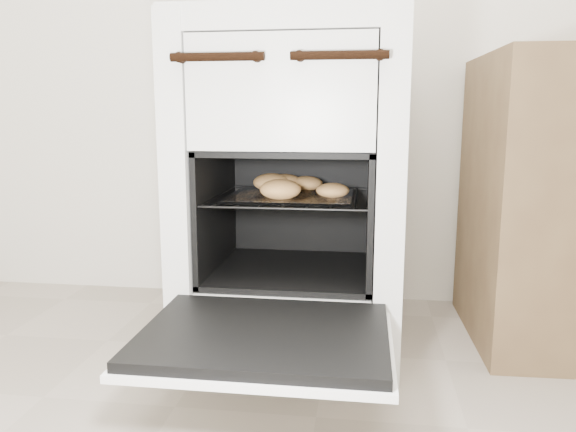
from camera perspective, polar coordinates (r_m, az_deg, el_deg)
name	(u,v)px	position (r m, az deg, el deg)	size (l,w,h in m)	color
stove	(295,190)	(1.67, 0.70, 2.62)	(0.61, 0.68, 0.93)	white
oven_door	(265,338)	(1.24, -2.37, -12.28)	(0.55, 0.43, 0.04)	black
oven_rack	(292,197)	(1.60, 0.40, 1.95)	(0.44, 0.43, 0.01)	black
foil_sheet	(291,196)	(1.58, 0.30, 2.06)	(0.34, 0.30, 0.01)	silver
baked_rolls	(290,185)	(1.60, 0.18, 3.17)	(0.32, 0.33, 0.05)	tan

